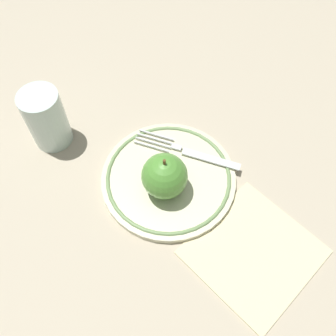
% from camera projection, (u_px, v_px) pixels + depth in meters
% --- Properties ---
extents(ground_plane, '(2.00, 2.00, 0.00)m').
position_uv_depth(ground_plane, '(161.00, 183.00, 0.58)').
color(ground_plane, '#B2A58D').
extents(plate, '(0.21, 0.21, 0.01)m').
position_uv_depth(plate, '(168.00, 177.00, 0.58)').
color(plate, beige).
rests_on(plate, ground_plane).
extents(apple_red_whole, '(0.07, 0.07, 0.08)m').
position_uv_depth(apple_red_whole, '(163.00, 177.00, 0.53)').
color(apple_red_whole, '#509136').
rests_on(apple_red_whole, plate).
extents(fork, '(0.13, 0.14, 0.00)m').
position_uv_depth(fork, '(189.00, 151.00, 0.59)').
color(fork, silver).
rests_on(fork, plate).
extents(drinking_glass, '(0.06, 0.06, 0.10)m').
position_uv_depth(drinking_glass, '(46.00, 119.00, 0.58)').
color(drinking_glass, silver).
rests_on(drinking_glass, ground_plane).
extents(napkin_folded, '(0.20, 0.20, 0.01)m').
position_uv_depth(napkin_folded, '(254.00, 252.00, 0.52)').
color(napkin_folded, beige).
rests_on(napkin_folded, ground_plane).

